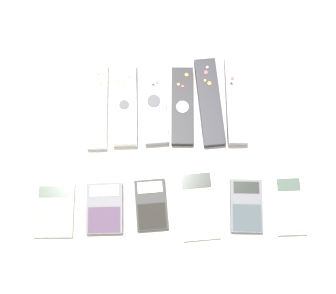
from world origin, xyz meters
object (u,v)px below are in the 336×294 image
(remote_4, at_px, (210,102))
(calculator_3, at_px, (198,205))
(calculator_2, at_px, (151,205))
(calculator_1, at_px, (105,208))
(remote_2, at_px, (154,102))
(remote_0, at_px, (98,106))
(remote_3, at_px, (182,106))
(remote_5, at_px, (236,101))
(remote_1, at_px, (125,104))
(calculator_5, at_px, (290,205))
(calculator_0, at_px, (54,210))
(calculator_4, at_px, (246,206))

(remote_4, relative_size, calculator_3, 1.36)
(calculator_2, bearing_deg, calculator_1, 179.92)
(remote_2, distance_m, calculator_3, 0.26)
(remote_0, height_order, remote_3, remote_0)
(remote_4, xyz_separation_m, calculator_3, (-0.04, -0.24, -0.00))
(calculator_2, relative_size, calculator_3, 0.72)
(remote_3, xyz_separation_m, calculator_1, (-0.18, -0.23, -0.00))
(remote_4, height_order, remote_5, remote_5)
(remote_1, distance_m, calculator_1, 0.24)
(remote_0, bearing_deg, remote_2, 2.60)
(calculator_1, bearing_deg, remote_5, 38.56)
(remote_3, height_order, calculator_5, remote_3)
(remote_2, bearing_deg, calculator_2, -95.31)
(calculator_0, bearing_deg, calculator_3, 1.89)
(calculator_0, bearing_deg, remote_1, 58.25)
(remote_2, distance_m, calculator_4, 0.31)
(remote_1, distance_m, calculator_3, 0.29)
(remote_2, bearing_deg, remote_1, 179.89)
(remote_1, bearing_deg, calculator_4, -42.43)
(calculator_0, bearing_deg, remote_4, 35.59)
(remote_4, xyz_separation_m, calculator_4, (0.07, -0.24, -0.00))
(remote_4, distance_m, calculator_0, 0.43)
(calculator_0, relative_size, calculator_2, 1.04)
(remote_3, xyz_separation_m, calculator_0, (-0.29, -0.23, -0.00))
(calculator_1, bearing_deg, calculator_2, 2.99)
(remote_4, height_order, calculator_5, remote_4)
(remote_1, xyz_separation_m, calculator_1, (-0.04, -0.24, -0.01))
(remote_1, height_order, remote_2, remote_1)
(remote_2, bearing_deg, remote_0, 179.33)
(remote_0, bearing_deg, calculator_3, -45.94)
(remote_0, height_order, calculator_2, remote_0)
(calculator_2, bearing_deg, remote_1, 100.68)
(calculator_1, distance_m, calculator_3, 0.21)
(remote_5, height_order, calculator_3, remote_5)
(remote_3, relative_size, calculator_1, 1.69)
(remote_5, height_order, calculator_1, remote_5)
(remote_3, relative_size, remote_4, 0.88)
(remote_3, distance_m, remote_5, 0.12)
(remote_1, height_order, calculator_5, remote_1)
(remote_1, distance_m, remote_4, 0.20)
(remote_5, bearing_deg, calculator_1, -140.63)
(calculator_4, xyz_separation_m, calculator_5, (0.10, -0.00, 0.00))
(remote_2, distance_m, calculator_0, 0.33)
(calculator_1, relative_size, calculator_4, 0.93)
(calculator_3, bearing_deg, remote_4, 77.73)
(remote_1, distance_m, calculator_0, 0.29)
(remote_3, distance_m, calculator_2, 0.24)
(calculator_3, distance_m, calculator_4, 0.10)
(remote_2, bearing_deg, remote_3, -12.36)
(remote_4, relative_size, remote_5, 1.02)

